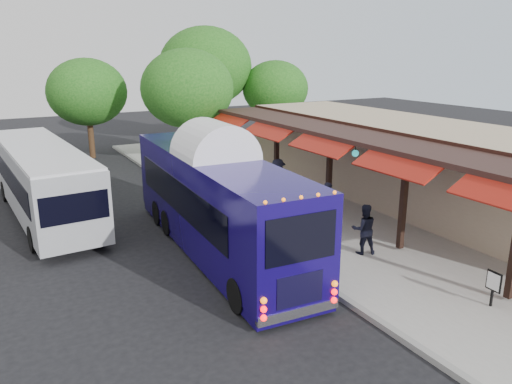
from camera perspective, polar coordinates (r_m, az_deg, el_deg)
ground at (r=15.31m, az=5.74°, el=-9.72°), size 90.00×90.00×0.00m
sidewalk at (r=21.09m, az=10.81°, el=-2.45°), size 10.00×40.00×0.15m
curb at (r=18.46m, az=-1.19°, el=-4.83°), size 0.20×40.00×0.16m
station_shelter at (r=22.89m, az=17.60°, el=3.12°), size 8.15×20.00×3.60m
coach_bus at (r=16.62m, az=-4.60°, el=-0.62°), size 2.88×11.11×3.52m
city_bus at (r=22.00m, az=-23.25°, el=1.48°), size 3.10×11.07×2.94m
ped_a at (r=18.80m, az=8.25°, el=-1.54°), size 0.73×0.57×1.76m
ped_b at (r=16.66m, az=12.24°, el=-4.16°), size 1.01×0.92×1.68m
ped_c at (r=22.53m, az=-5.61°, el=1.19°), size 0.96×0.83×1.55m
ped_d at (r=22.44m, az=2.51°, el=1.53°), size 1.23×0.79×1.81m
sign_board at (r=14.45m, az=25.52°, el=-9.37°), size 0.07×0.44×0.97m
tree_left at (r=29.32m, az=-7.85°, el=11.62°), size 5.29×5.29×6.78m
tree_mid at (r=36.21m, az=-5.79°, el=14.07°), size 6.48×6.48×8.30m
tree_right at (r=36.24m, az=2.22°, el=11.69°), size 4.68×4.68×5.99m
tree_far at (r=33.11m, az=-18.75°, el=10.76°), size 4.86×4.86×6.22m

